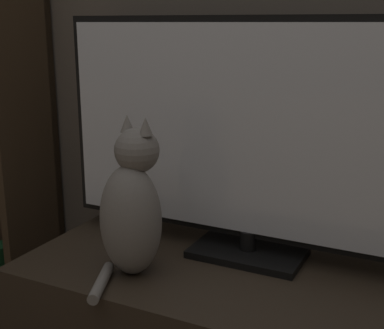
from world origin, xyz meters
TOP-DOWN VIEW (x-y plane):
  - tv at (0.02, 1.01)m, footprint 1.13×0.19m
  - cat at (-0.22, 0.79)m, footprint 0.19×0.29m

SIDE VIEW (x-z plane):
  - cat at x=-0.22m, z-range 0.41..0.83m
  - tv at x=0.02m, z-range 0.46..1.11m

